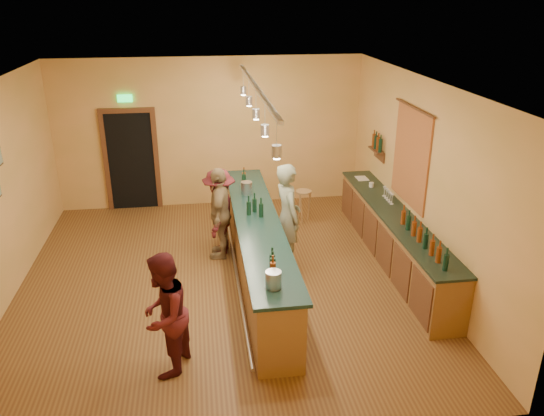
{
  "coord_description": "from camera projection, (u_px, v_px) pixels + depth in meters",
  "views": [
    {
      "loc": [
        -0.28,
        -7.68,
        4.41
      ],
      "look_at": [
        0.86,
        0.2,
        1.15
      ],
      "focal_mm": 35.0,
      "sensor_mm": 36.0,
      "label": 1
    }
  ],
  "objects": [
    {
      "name": "tasting_bar",
      "position": [
        257.0,
        245.0,
        8.59
      ],
      "size": [
        0.73,
        5.1,
        1.38
      ],
      "color": "brown",
      "rests_on": "floor"
    },
    {
      "name": "back_counter",
      "position": [
        393.0,
        238.0,
        9.12
      ],
      "size": [
        0.6,
        4.55,
        1.27
      ],
      "color": "brown",
      "rests_on": "floor"
    },
    {
      "name": "bar_stool",
      "position": [
        304.0,
        197.0,
        10.8
      ],
      "size": [
        0.32,
        0.32,
        0.67
      ],
      "rotation": [
        0.0,
        0.0,
        0.15
      ],
      "color": "#9A7945",
      "rests_on": "floor"
    },
    {
      "name": "doorway",
      "position": [
        131.0,
        158.0,
        11.27
      ],
      "size": [
        1.15,
        0.09,
        2.48
      ],
      "color": "black",
      "rests_on": "wall_back"
    },
    {
      "name": "wall_back",
      "position": [
        210.0,
        133.0,
        11.34
      ],
      "size": [
        6.5,
        0.02,
        3.2
      ],
      "primitive_type": "cube",
      "color": "tan",
      "rests_on": "floor"
    },
    {
      "name": "floor",
      "position": [
        222.0,
        280.0,
        8.74
      ],
      "size": [
        7.0,
        7.0,
        0.0
      ],
      "primitive_type": "plane",
      "color": "brown",
      "rests_on": "ground"
    },
    {
      "name": "pendant_track",
      "position": [
        256.0,
        98.0,
        7.69
      ],
      "size": [
        0.11,
        4.6,
        0.5
      ],
      "color": "silver",
      "rests_on": "ceiling"
    },
    {
      "name": "customer_b",
      "position": [
        220.0,
        213.0,
        9.26
      ],
      "size": [
        0.57,
        1.02,
        1.65
      ],
      "primitive_type": "imported",
      "rotation": [
        0.0,
        0.0,
        -1.75
      ],
      "color": "#997A51",
      "rests_on": "floor"
    },
    {
      "name": "ceiling",
      "position": [
        214.0,
        84.0,
        7.53
      ],
      "size": [
        6.5,
        7.0,
        0.02
      ],
      "primitive_type": "cube",
      "color": "silver",
      "rests_on": "wall_back"
    },
    {
      "name": "bottle_shelf",
      "position": [
        377.0,
        144.0,
        10.27
      ],
      "size": [
        0.17,
        0.55,
        0.54
      ],
      "color": "#4F2C17",
      "rests_on": "wall_right"
    },
    {
      "name": "tapestry",
      "position": [
        411.0,
        157.0,
        8.84
      ],
      "size": [
        0.03,
        1.4,
        1.6
      ],
      "primitive_type": "cube",
      "color": "maroon",
      "rests_on": "wall_right"
    },
    {
      "name": "wall_right",
      "position": [
        420.0,
        179.0,
        8.57
      ],
      "size": [
        0.02,
        7.0,
        3.2
      ],
      "primitive_type": "cube",
      "color": "tan",
      "rests_on": "floor"
    },
    {
      "name": "customer_c",
      "position": [
        220.0,
        211.0,
        9.43
      ],
      "size": [
        0.78,
        1.11,
        1.57
      ],
      "primitive_type": "imported",
      "rotation": [
        0.0,
        0.0,
        -1.78
      ],
      "color": "#59191E",
      "rests_on": "floor"
    },
    {
      "name": "wall_front",
      "position": [
        238.0,
        317.0,
        4.93
      ],
      "size": [
        6.5,
        0.02,
        3.2
      ],
      "primitive_type": "cube",
      "color": "tan",
      "rests_on": "floor"
    },
    {
      "name": "customer_a",
      "position": [
        164.0,
        315.0,
        6.37
      ],
      "size": [
        0.83,
        0.94,
        1.6
      ],
      "primitive_type": "imported",
      "rotation": [
        0.0,
        0.0,
        -1.91
      ],
      "color": "#59191E",
      "rests_on": "floor"
    },
    {
      "name": "bartender",
      "position": [
        288.0,
        217.0,
        8.85
      ],
      "size": [
        0.56,
        0.74,
        1.85
      ],
      "primitive_type": "imported",
      "rotation": [
        0.0,
        0.0,
        1.76
      ],
      "color": "gray",
      "rests_on": "floor"
    }
  ]
}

